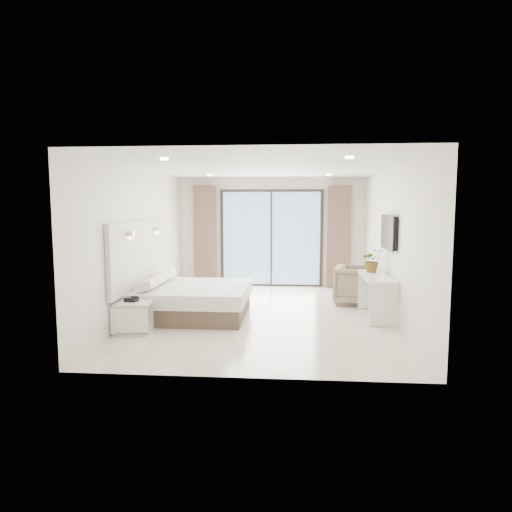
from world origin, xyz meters
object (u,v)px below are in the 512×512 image
at_px(bed, 192,300).
at_px(armchair, 357,283).
at_px(nightstand, 134,317).
at_px(console_desk, 376,287).

relative_size(bed, armchair, 2.31).
bearing_deg(nightstand, bed, 53.88).
xyz_separation_m(console_desk, armchair, (-0.19, 1.10, -0.12)).
bearing_deg(armchair, bed, 123.42).
height_order(nightstand, console_desk, console_desk).
distance_m(console_desk, armchair, 1.12).
xyz_separation_m(nightstand, armchair, (3.84, 2.43, 0.18)).
height_order(console_desk, armchair, armchair).
bearing_deg(console_desk, bed, -177.24).
bearing_deg(armchair, nightstand, 133.93).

